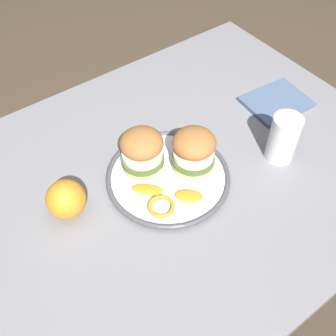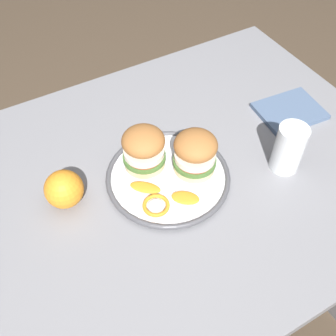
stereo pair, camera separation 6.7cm
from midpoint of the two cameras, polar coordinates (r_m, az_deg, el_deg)
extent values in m
plane|color=#4C3D2D|center=(1.54, -1.83, -18.19)|extent=(8.00, 8.00, 0.00)
cube|color=gray|center=(0.93, -2.88, -2.05)|extent=(1.15, 0.82, 0.03)
cube|color=gray|center=(1.60, 5.84, 6.75)|extent=(0.06, 0.06, 0.68)
cylinder|color=white|center=(0.91, -2.11, -1.47)|extent=(0.26, 0.26, 0.01)
torus|color=#4C4C51|center=(0.91, -2.12, -1.23)|extent=(0.28, 0.28, 0.01)
cylinder|color=white|center=(0.91, -2.12, -1.19)|extent=(0.20, 0.20, 0.00)
cylinder|color=beige|center=(0.92, -5.66, 0.64)|extent=(0.09, 0.09, 0.02)
cylinder|color=#477033|center=(0.91, -5.73, 1.21)|extent=(0.10, 0.10, 0.01)
cylinder|color=#BC3828|center=(0.90, -5.76, 1.55)|extent=(0.09, 0.09, 0.01)
cylinder|color=silver|center=(0.89, -5.81, 1.98)|extent=(0.09, 0.09, 0.01)
ellipsoid|color=#A36633|center=(0.87, -5.98, 3.43)|extent=(0.13, 0.13, 0.05)
cylinder|color=beige|center=(0.91, 1.43, 0.68)|extent=(0.09, 0.09, 0.02)
cylinder|color=#477033|center=(0.90, 1.45, 1.26)|extent=(0.10, 0.10, 0.01)
cylinder|color=#BC3828|center=(0.90, 1.46, 1.60)|extent=(0.09, 0.09, 0.01)
cylinder|color=silver|center=(0.89, 1.47, 2.02)|extent=(0.09, 0.09, 0.01)
ellipsoid|color=#A36633|center=(0.86, 1.52, 3.49)|extent=(0.13, 0.13, 0.05)
torus|color=orange|center=(0.85, -3.27, -5.53)|extent=(0.07, 0.07, 0.01)
cylinder|color=#F4E5C6|center=(0.85, -3.26, -5.64)|extent=(0.03, 0.03, 0.00)
ellipsoid|color=orange|center=(0.86, 0.74, -4.07)|extent=(0.07, 0.07, 0.01)
ellipsoid|color=orange|center=(0.87, -5.11, -3.14)|extent=(0.07, 0.07, 0.01)
cylinder|color=white|center=(0.95, 13.99, 4.01)|extent=(0.07, 0.07, 0.12)
cylinder|color=orange|center=(0.96, 13.76, 3.14)|extent=(0.06, 0.06, 0.08)
sphere|color=orange|center=(0.87, -16.36, -4.31)|extent=(0.08, 0.08, 0.08)
cube|color=slate|center=(1.12, 13.38, 9.00)|extent=(0.17, 0.14, 0.01)
camera|label=1|loc=(0.03, -92.18, -2.59)|focal=43.21mm
camera|label=2|loc=(0.03, 87.82, 2.59)|focal=43.21mm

